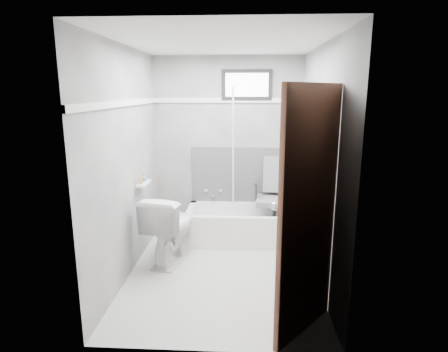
# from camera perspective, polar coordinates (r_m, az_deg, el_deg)

# --- Properties ---
(floor) EXTENTS (2.60, 2.60, 0.00)m
(floor) POSITION_cam_1_polar(r_m,az_deg,el_deg) (4.25, -0.26, -14.33)
(floor) COLOR silver
(floor) RESTS_ON ground
(ceiling) EXTENTS (2.60, 2.60, 0.00)m
(ceiling) POSITION_cam_1_polar(r_m,az_deg,el_deg) (3.81, -0.30, 19.74)
(ceiling) COLOR silver
(ceiling) RESTS_ON floor
(wall_back) EXTENTS (2.00, 0.02, 2.40)m
(wall_back) POSITION_cam_1_polar(r_m,az_deg,el_deg) (5.14, 0.58, 4.52)
(wall_back) COLOR slate
(wall_back) RESTS_ON floor
(wall_front) EXTENTS (2.00, 0.02, 2.40)m
(wall_front) POSITION_cam_1_polar(r_m,az_deg,el_deg) (2.60, -1.98, -3.75)
(wall_front) COLOR slate
(wall_front) RESTS_ON floor
(wall_left) EXTENTS (0.02, 2.60, 2.40)m
(wall_left) POSITION_cam_1_polar(r_m,az_deg,el_deg) (4.04, -14.60, 1.84)
(wall_left) COLOR slate
(wall_left) RESTS_ON floor
(wall_right) EXTENTS (0.02, 2.60, 2.40)m
(wall_right) POSITION_cam_1_polar(r_m,az_deg,el_deg) (3.93, 14.45, 1.54)
(wall_right) COLOR slate
(wall_right) RESTS_ON floor
(bathtub) EXTENTS (1.50, 0.70, 0.42)m
(bathtub) POSITION_cam_1_polar(r_m,az_deg,el_deg) (5.02, 3.01, -7.39)
(bathtub) COLOR white
(bathtub) RESTS_ON floor
(office_chair) EXTENTS (0.61, 0.61, 0.97)m
(office_chair) POSITION_cam_1_polar(r_m,az_deg,el_deg) (4.96, 7.72, -2.96)
(office_chair) COLOR slate
(office_chair) RESTS_ON bathtub
(toilet) EXTENTS (0.60, 0.88, 0.79)m
(toilet) POSITION_cam_1_polar(r_m,az_deg,el_deg) (4.41, -8.21, -7.84)
(toilet) COLOR white
(toilet) RESTS_ON floor
(door) EXTENTS (0.78, 0.78, 2.00)m
(door) POSITION_cam_1_polar(r_m,az_deg,el_deg) (2.77, 18.90, -7.71)
(door) COLOR brown
(door) RESTS_ON floor
(window) EXTENTS (0.66, 0.04, 0.40)m
(window) POSITION_cam_1_polar(r_m,az_deg,el_deg) (5.06, 3.50, 13.69)
(window) COLOR black
(window) RESTS_ON wall_back
(backerboard) EXTENTS (1.50, 0.02, 0.78)m
(backerboard) POSITION_cam_1_polar(r_m,az_deg,el_deg) (5.19, 3.32, 0.11)
(backerboard) COLOR #4C4C4F
(backerboard) RESTS_ON wall_back
(trim_back) EXTENTS (2.00, 0.02, 0.06)m
(trim_back) POSITION_cam_1_polar(r_m,az_deg,el_deg) (5.07, 0.59, 11.45)
(trim_back) COLOR white
(trim_back) RESTS_ON wall_back
(trim_left) EXTENTS (0.02, 2.60, 0.06)m
(trim_left) POSITION_cam_1_polar(r_m,az_deg,el_deg) (3.97, -14.92, 10.66)
(trim_left) COLOR white
(trim_left) RESTS_ON wall_left
(pole) EXTENTS (0.02, 0.48, 1.90)m
(pole) POSITION_cam_1_polar(r_m,az_deg,el_deg) (4.92, 1.41, 2.38)
(pole) COLOR white
(pole) RESTS_ON bathtub
(shelf) EXTENTS (0.10, 0.32, 0.02)m
(shelf) POSITION_cam_1_polar(r_m,az_deg,el_deg) (4.42, -12.13, -1.10)
(shelf) COLOR white
(shelf) RESTS_ON wall_left
(soap_bottle_a) EXTENTS (0.06, 0.06, 0.11)m
(soap_bottle_a) POSITION_cam_1_polar(r_m,az_deg,el_deg) (4.33, -12.57, -0.51)
(soap_bottle_a) COLOR tan
(soap_bottle_a) RESTS_ON shelf
(soap_bottle_b) EXTENTS (0.08, 0.08, 0.09)m
(soap_bottle_b) POSITION_cam_1_polar(r_m,az_deg,el_deg) (4.46, -12.09, -0.17)
(soap_bottle_b) COLOR slate
(soap_bottle_b) RESTS_ON shelf
(faucet) EXTENTS (0.26, 0.10, 0.16)m
(faucet) POSITION_cam_1_polar(r_m,az_deg,el_deg) (5.25, -1.64, -2.54)
(faucet) COLOR silver
(faucet) RESTS_ON wall_back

